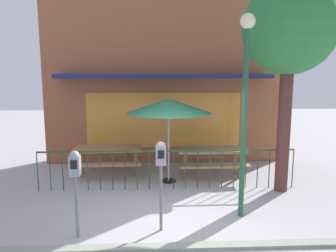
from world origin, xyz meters
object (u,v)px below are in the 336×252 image
object	(u,v)px
patio_umbrella	(169,106)
street_tree	(289,30)
parking_meter_near	(161,163)
picnic_table_right	(211,154)
street_lamp	(245,87)
picnic_table_left	(108,153)
parking_meter_far	(75,171)

from	to	relation	value
patio_umbrella	street_tree	bearing A→B (deg)	-15.78
patio_umbrella	parking_meter_near	size ratio (longest dim) A/B	1.34
picnic_table_right	street_tree	world-z (taller)	street_tree
street_lamp	street_tree	bearing A→B (deg)	45.24
patio_umbrella	parking_meter_near	distance (m)	2.73
picnic_table_left	parking_meter_near	distance (m)	3.63
parking_meter_far	street_tree	bearing A→B (deg)	25.24
picnic_table_left	street_lamp	size ratio (longest dim) A/B	0.48
parking_meter_near	street_tree	xyz separation A→B (m)	(2.92, 1.87, 2.47)
street_tree	street_lamp	xyz separation A→B (m)	(-1.34, -1.35, -1.21)
picnic_table_left	street_lamp	distance (m)	4.47
picnic_table_left	parking_meter_far	bearing A→B (deg)	-90.99
street_lamp	parking_meter_far	bearing A→B (deg)	-167.00
parking_meter_far	picnic_table_right	bearing A→B (deg)	48.16
parking_meter_far	street_lamp	world-z (taller)	street_lamp
parking_meter_near	street_lamp	xyz separation A→B (m)	(1.57, 0.52, 1.26)
parking_meter_near	street_tree	world-z (taller)	street_tree
picnic_table_left	patio_umbrella	distance (m)	2.22
parking_meter_near	street_lamp	distance (m)	2.08
street_tree	picnic_table_right	bearing A→B (deg)	142.11
picnic_table_right	patio_umbrella	distance (m)	1.83
street_tree	street_lamp	size ratio (longest dim) A/B	1.26
picnic_table_right	parking_meter_near	xyz separation A→B (m)	(-1.44, -3.02, 0.63)
picnic_table_right	parking_meter_near	bearing A→B (deg)	-115.44
patio_umbrella	street_lamp	xyz separation A→B (m)	(1.31, -2.10, 0.54)
picnic_table_right	patio_umbrella	xyz separation A→B (m)	(-1.17, -0.40, 1.35)
picnic_table_right	parking_meter_far	distance (m)	4.33
parking_meter_far	street_tree	size ratio (longest dim) A/B	0.31
picnic_table_right	street_tree	distance (m)	3.63
parking_meter_far	street_tree	xyz separation A→B (m)	(4.34, 2.05, 2.56)
patio_umbrella	parking_meter_far	distance (m)	3.36
street_lamp	patio_umbrella	bearing A→B (deg)	121.91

